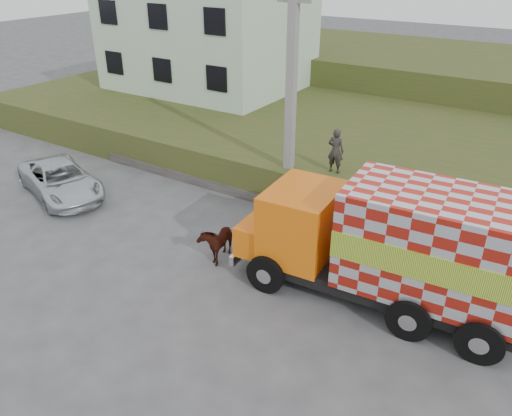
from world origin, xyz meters
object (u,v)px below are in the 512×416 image
Objects in this scene: suv at (61,180)px; utility_pole at (291,98)px; cargo_truck at (395,246)px; cow at (217,240)px; pedestrian at (336,151)px.

utility_pole is at bearing -43.21° from suv.
cargo_truck reaches higher than suv.
pedestrian is at bearing 62.09° from cow.
pedestrian reaches higher than suv.
cargo_truck is 5.43m from cow.
utility_pole is at bearing 16.26° from pedestrian.
utility_pole reaches higher than cow.
cargo_truck is 1.69× the size of suv.
suv is 2.88× the size of pedestrian.
cow is at bearing -90.16° from utility_pole.
suv is (-7.84, 0.31, 0.04)m from cow.
utility_pole is at bearing 141.24° from cargo_truck.
cow is (-0.01, -4.44, -3.46)m from utility_pole.
cargo_truck is 4.87× the size of pedestrian.
suv is at bearing 167.60° from cow.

